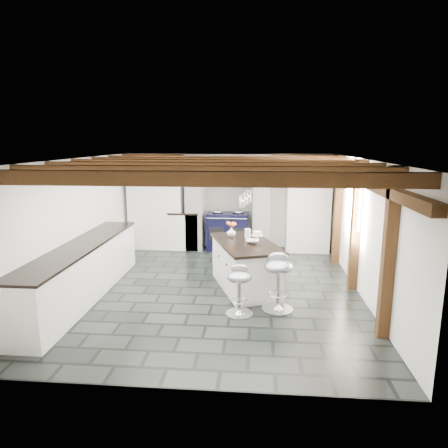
# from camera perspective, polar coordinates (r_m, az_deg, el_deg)

# --- Properties ---
(ground) EXTENTS (6.00, 6.00, 0.00)m
(ground) POSITION_cam_1_polar(r_m,az_deg,el_deg) (7.27, -1.06, -9.15)
(ground) COLOR black
(ground) RESTS_ON ground
(room_shell) EXTENTS (6.00, 6.03, 6.00)m
(room_shell) POSITION_cam_1_polar(r_m,az_deg,el_deg) (8.42, -4.23, 1.26)
(room_shell) COLOR white
(room_shell) RESTS_ON ground
(range_cooker) EXTENTS (1.00, 0.63, 0.99)m
(range_cooker) POSITION_cam_1_polar(r_m,az_deg,el_deg) (9.70, 0.55, -0.92)
(range_cooker) COLOR black
(range_cooker) RESTS_ON ground
(kitchen_island) EXTENTS (1.41, 1.92, 1.14)m
(kitchen_island) POSITION_cam_1_polar(r_m,az_deg,el_deg) (7.17, 3.07, -5.80)
(kitchen_island) COLOR white
(kitchen_island) RESTS_ON ground
(bar_stool_near) EXTENTS (0.49, 0.49, 0.91)m
(bar_stool_near) POSITION_cam_1_polar(r_m,az_deg,el_deg) (6.24, 7.75, -7.32)
(bar_stool_near) COLOR silver
(bar_stool_near) RESTS_ON ground
(bar_stool_far) EXTENTS (0.42, 0.42, 0.78)m
(bar_stool_far) POSITION_cam_1_polar(r_m,az_deg,el_deg) (6.07, 2.22, -8.65)
(bar_stool_far) COLOR silver
(bar_stool_far) RESTS_ON ground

